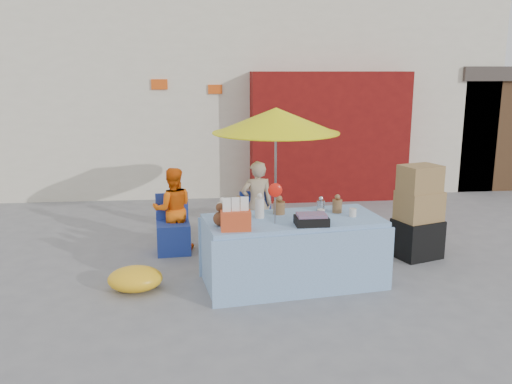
{
  "coord_description": "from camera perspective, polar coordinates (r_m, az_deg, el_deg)",
  "views": [
    {
      "loc": [
        -0.46,
        -6.58,
        2.64
      ],
      "look_at": [
        0.31,
        0.6,
        1.0
      ],
      "focal_mm": 38.0,
      "sensor_mm": 36.0,
      "label": 1
    }
  ],
  "objects": [
    {
      "name": "umbrella",
      "position": [
        8.1,
        2.11,
        7.48
      ],
      "size": [
        1.9,
        1.9,
        2.09
      ],
      "color": "gray",
      "rests_on": "ground"
    },
    {
      "name": "box_stack",
      "position": [
        8.01,
        16.72,
        -2.37
      ],
      "size": [
        0.73,
        0.67,
        1.34
      ],
      "rotation": [
        0.0,
        0.0,
        0.33
      ],
      "color": "black",
      "rests_on": "ground"
    },
    {
      "name": "vendor_beige",
      "position": [
        8.13,
        0.1,
        -1.31
      ],
      "size": [
        0.51,
        0.35,
        1.32
      ],
      "primitive_type": "imported",
      "rotation": [
        0.0,
        0.0,
        3.22
      ],
      "color": "tan",
      "rests_on": "ground"
    },
    {
      "name": "ground",
      "position": [
        7.11,
        -1.99,
        -9.02
      ],
      "size": [
        80.0,
        80.0,
        0.0
      ],
      "primitive_type": "plane",
      "color": "slate",
      "rests_on": "ground"
    },
    {
      "name": "backdrop",
      "position": [
        14.14,
        -2.23,
        14.65
      ],
      "size": [
        14.0,
        8.0,
        7.8
      ],
      "color": "silver",
      "rests_on": "ground"
    },
    {
      "name": "tarp_bundle",
      "position": [
        6.83,
        -12.6,
        -8.91
      ],
      "size": [
        0.81,
        0.73,
        0.3
      ],
      "primitive_type": "ellipsoid",
      "rotation": [
        0.0,
        0.0,
        0.36
      ],
      "color": "yellow",
      "rests_on": "ground"
    },
    {
      "name": "vendor_orange",
      "position": [
        8.1,
        -8.73,
        -1.79
      ],
      "size": [
        0.64,
        0.52,
        1.24
      ],
      "primitive_type": "imported",
      "rotation": [
        0.0,
        0.0,
        3.22
      ],
      "color": "#ED5F0C",
      "rests_on": "ground"
    },
    {
      "name": "chair_right",
      "position": [
        8.11,
        0.19,
        -4.32
      ],
      "size": [
        0.52,
        0.51,
        0.85
      ],
      "rotation": [
        0.0,
        0.0,
        0.08
      ],
      "color": "#213899",
      "rests_on": "ground"
    },
    {
      "name": "market_table",
      "position": [
        6.8,
        3.82,
        -6.13
      ],
      "size": [
        2.34,
        1.33,
        1.34
      ],
      "rotation": [
        0.0,
        0.0,
        0.14
      ],
      "color": "#92B8EA",
      "rests_on": "ground"
    },
    {
      "name": "chair_left",
      "position": [
        8.07,
        -8.69,
        -4.54
      ],
      "size": [
        0.52,
        0.51,
        0.85
      ],
      "rotation": [
        0.0,
        0.0,
        0.08
      ],
      "color": "#213899",
      "rests_on": "ground"
    }
  ]
}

